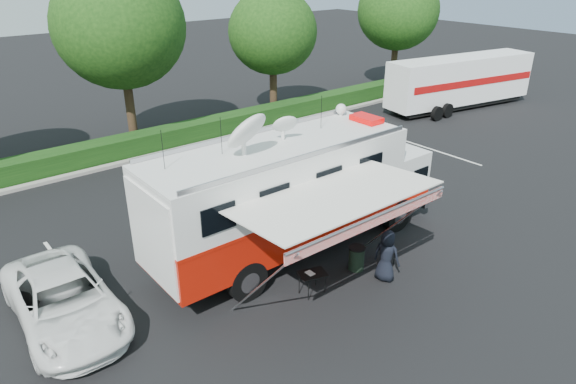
% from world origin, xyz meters
% --- Properties ---
extents(ground_plane, '(120.00, 120.00, 0.00)m').
position_xyz_m(ground_plane, '(0.00, 0.00, 0.00)').
color(ground_plane, black).
rests_on(ground_plane, ground).
extents(back_border, '(60.00, 6.14, 8.87)m').
position_xyz_m(back_border, '(1.14, 12.90, 5.00)').
color(back_border, '#9E998E').
rests_on(back_border, ground_plane).
extents(stall_lines, '(24.12, 5.50, 0.01)m').
position_xyz_m(stall_lines, '(-0.50, 3.00, 0.00)').
color(stall_lines, silver).
rests_on(stall_lines, ground_plane).
extents(command_truck, '(10.21, 2.81, 4.91)m').
position_xyz_m(command_truck, '(-0.09, -0.00, 2.10)').
color(command_truck, black).
rests_on(command_truck, ground_plane).
extents(awning, '(5.57, 2.86, 3.36)m').
position_xyz_m(awning, '(-1.00, -2.91, 3.16)').
color(awning, silver).
rests_on(awning, ground_plane).
extents(white_suv, '(2.49, 5.14, 1.41)m').
position_xyz_m(white_suv, '(-7.24, 0.94, 0.00)').
color(white_suv, white).
rests_on(white_suv, ground_plane).
extents(person, '(0.75, 0.93, 1.65)m').
position_xyz_m(person, '(0.89, -3.06, 0.00)').
color(person, black).
rests_on(person, ground_plane).
extents(folding_table, '(0.92, 0.77, 0.67)m').
position_xyz_m(folding_table, '(-1.28, -2.19, 0.62)').
color(folding_table, black).
rests_on(folding_table, ground_plane).
extents(folding_chair, '(0.46, 0.48, 0.81)m').
position_xyz_m(folding_chair, '(1.61, -2.44, 0.47)').
color(folding_chair, black).
rests_on(folding_chair, ground_plane).
extents(trash_bin, '(0.52, 0.52, 0.78)m').
position_xyz_m(trash_bin, '(0.62, -2.12, 0.39)').
color(trash_bin, black).
rests_on(trash_bin, ground_plane).
extents(semi_trailer, '(10.62, 4.04, 3.21)m').
position_xyz_m(semi_trailer, '(19.26, 6.94, 1.69)').
color(semi_trailer, white).
rests_on(semi_trailer, ground_plane).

